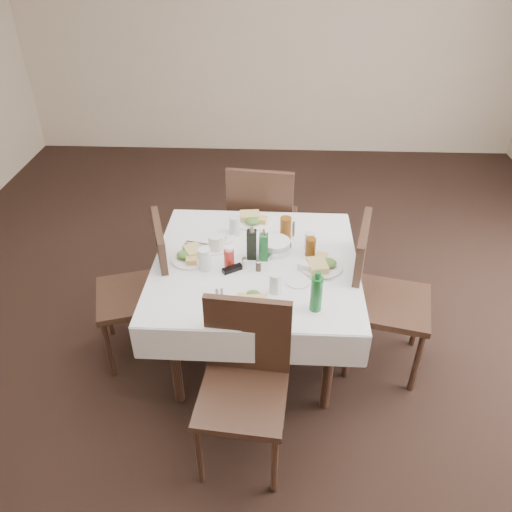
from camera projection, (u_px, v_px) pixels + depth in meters
The scene contains 33 objects.
ground_plane at pixel (263, 338), 3.60m from camera, with size 7.00×7.00×0.00m, color black.
room_shell at pixel (266, 102), 2.63m from camera, with size 6.04×7.04×2.80m.
dining_table at pixel (256, 273), 3.13m from camera, with size 1.27×1.27×0.76m.
chair_north at pixel (262, 217), 3.86m from camera, with size 0.55×0.55×1.04m.
chair_south at pixel (245, 374), 2.61m from camera, with size 0.50×0.50×0.96m.
chair_east at pixel (376, 290), 3.13m from camera, with size 0.59×0.59×1.03m.
chair_west at pixel (147, 282), 3.23m from camera, with size 0.58×0.58×0.98m.
meal_north at pixel (253, 220), 3.45m from camera, with size 0.26×0.26×0.06m.
meal_south at pixel (252, 301), 2.73m from camera, with size 0.24×0.24×0.05m.
meal_east at pixel (321, 264), 3.01m from camera, with size 0.26×0.26×0.06m.
meal_west at pixel (191, 256), 3.09m from camera, with size 0.25×0.25×0.06m.
side_plate_a at pixel (222, 237), 3.30m from camera, with size 0.18×0.18×0.01m.
side_plate_b at pixel (298, 281), 2.90m from camera, with size 0.14×0.14×0.01m.
water_n at pixel (235, 225), 3.31m from camera, with size 0.07×0.07×0.13m.
water_s at pixel (275, 283), 2.80m from camera, with size 0.07×0.07×0.12m.
water_e at pixel (309, 241), 3.16m from camera, with size 0.06×0.06×0.12m.
water_w at pixel (205, 259), 2.97m from camera, with size 0.08×0.08×0.14m.
iced_tea_a at pixel (286, 228), 3.25m from camera, with size 0.07×0.07×0.16m.
iced_tea_b at pixel (310, 248), 3.08m from camera, with size 0.06×0.06×0.13m.
bread_basket at pixel (275, 245), 3.17m from camera, with size 0.21×0.21×0.07m.
oil_cruet_dark at pixel (252, 243), 3.05m from camera, with size 0.06×0.06×0.25m.
oil_cruet_green at pixel (264, 246), 3.04m from camera, with size 0.05×0.05×0.23m.
ketchup_bottle at pixel (229, 257), 3.00m from camera, with size 0.06×0.06×0.13m.
salt_shaker at pixel (244, 263), 3.00m from camera, with size 0.03×0.03×0.07m.
pepper_shaker at pixel (258, 265), 2.98m from camera, with size 0.03×0.03×0.07m.
coffee_mug at pixel (216, 244), 3.16m from camera, with size 0.14×0.14×0.10m.
sunglasses at pixel (232, 269), 2.99m from camera, with size 0.13×0.10×0.03m.
green_bottle at pixel (316, 293), 2.65m from camera, with size 0.06×0.06×0.25m.
sugar_caddy at pixel (306, 266), 2.99m from camera, with size 0.11×0.09×0.05m.
cutlery_n at pixel (291, 229), 3.38m from camera, with size 0.06×0.20×0.01m.
cutlery_s at pixel (220, 299), 2.77m from camera, with size 0.07×0.18×0.01m.
cutlery_e at pixel (318, 279), 2.93m from camera, with size 0.16×0.04×0.01m.
cutlery_w at pixel (200, 245), 3.22m from camera, with size 0.21×0.09×0.01m.
Camera 1 is at (0.06, -2.63, 2.54)m, focal length 35.00 mm.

